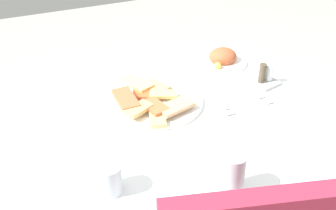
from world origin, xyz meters
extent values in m
cube|color=white|center=(0.00, 0.00, 0.72)|extent=(1.01, 0.88, 0.02)
cylinder|color=#454B5A|center=(-0.45, -0.38, 0.35)|extent=(0.04, 0.04, 0.70)
cylinder|color=#454B5A|center=(0.45, -0.38, 0.35)|extent=(0.04, 0.04, 0.70)
cylinder|color=white|center=(0.02, -0.11, 0.74)|extent=(0.32, 0.32, 0.01)
cube|color=tan|center=(0.11, -0.05, 0.76)|extent=(0.11, 0.09, 0.01)
cube|color=#E99F6C|center=(0.00, -0.19, 0.75)|extent=(0.10, 0.11, 0.01)
cube|color=#DF5A31|center=(0.05, -0.15, 0.75)|extent=(0.12, 0.10, 0.01)
cube|color=#D56741|center=(0.13, -0.12, 0.77)|extent=(0.06, 0.13, 0.02)
cube|color=tan|center=(-0.01, -0.02, 0.76)|extent=(0.14, 0.10, 0.01)
cube|color=#F3D279|center=(0.06, -0.22, 0.76)|extent=(0.10, 0.13, 0.01)
cube|color=#EBD571|center=(0.00, -0.11, 0.76)|extent=(0.10, 0.08, 0.01)
cube|color=#C7693E|center=(0.06, -0.05, 0.76)|extent=(0.08, 0.11, 0.01)
cube|color=tan|center=(0.06, 0.00, 0.75)|extent=(0.08, 0.11, 0.02)
cylinder|color=white|center=(-0.33, -0.29, 0.73)|extent=(0.20, 0.20, 0.01)
ellipsoid|color=#BF5835|center=(-0.33, -0.29, 0.76)|extent=(0.13, 0.11, 0.07)
sphere|color=#E0DC49|center=(-0.28, -0.24, 0.75)|extent=(0.03, 0.03, 0.03)
cylinder|color=silver|center=(-0.01, 0.36, 0.79)|extent=(0.09, 0.09, 0.12)
cylinder|color=silver|center=(0.29, 0.24, 0.77)|extent=(0.07, 0.07, 0.09)
cube|color=white|center=(-0.26, 0.02, 0.73)|extent=(0.14, 0.14, 0.00)
cube|color=silver|center=(-0.26, 0.01, 0.74)|extent=(0.17, 0.03, 0.00)
cube|color=silver|center=(-0.26, 0.04, 0.74)|extent=(0.19, 0.03, 0.00)
cube|color=#B2B2B7|center=(-0.40, -0.08, 0.74)|extent=(0.11, 0.11, 0.01)
cylinder|color=white|center=(-0.41, -0.08, 0.77)|extent=(0.03, 0.03, 0.06)
cylinder|color=brown|center=(-0.38, -0.08, 0.78)|extent=(0.03, 0.03, 0.07)
camera|label=1|loc=(0.47, 1.08, 1.57)|focal=46.63mm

